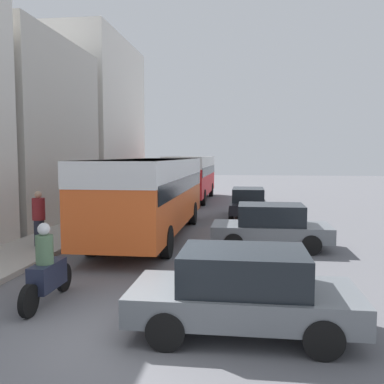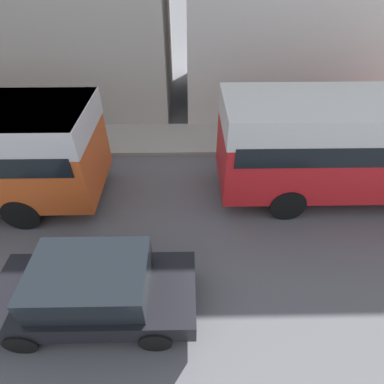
{
  "view_description": "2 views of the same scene",
  "coord_description": "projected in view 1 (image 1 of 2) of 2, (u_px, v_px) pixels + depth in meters",
  "views": [
    {
      "loc": [
        1.82,
        -6.86,
        3.12
      ],
      "look_at": [
        -0.9,
        14.51,
        1.25
      ],
      "focal_mm": 40.0,
      "sensor_mm": 36.0,
      "label": 1
    },
    {
      "loc": [
        5.25,
        16.57,
        6.14
      ],
      "look_at": [
        -0.46,
        16.67,
        1.26
      ],
      "focal_mm": 28.0,
      "sensor_mm": 36.0,
      "label": 2
    }
  ],
  "objects": [
    {
      "name": "bus_lead",
      "position": [
        151.0,
        187.0,
        16.13
      ],
      "size": [
        2.65,
        10.37,
        2.96
      ],
      "color": "#EA5B23",
      "rests_on": "ground_plane"
    },
    {
      "name": "ground_plane",
      "position": [
        137.0,
        339.0,
        7.28
      ],
      "size": [
        120.0,
        120.0,
        0.0
      ],
      "primitive_type": "plane",
      "color": "slate"
    },
    {
      "name": "building_far_terrace",
      "position": [
        81.0,
        122.0,
        29.27
      ],
      "size": [
        6.59,
        9.85,
        10.77
      ],
      "color": "silver",
      "rests_on": "ground_plane"
    },
    {
      "name": "car_crossing",
      "position": [
        243.0,
        290.0,
        7.46
      ],
      "size": [
        3.94,
        1.89,
        1.48
      ],
      "rotation": [
        0.0,
        0.0,
        1.57
      ],
      "color": "slate",
      "rests_on": "ground_plane"
    },
    {
      "name": "bus_following",
      "position": [
        192.0,
        172.0,
        29.35
      ],
      "size": [
        2.49,
        9.54,
        3.03
      ],
      "color": "red",
      "rests_on": "ground_plane"
    },
    {
      "name": "car_distant",
      "position": [
        248.0,
        202.0,
        21.46
      ],
      "size": [
        1.82,
        4.07,
        1.47
      ],
      "color": "black",
      "rests_on": "ground_plane"
    },
    {
      "name": "car_far_curb",
      "position": [
        271.0,
        226.0,
        14.26
      ],
      "size": [
        3.89,
        1.9,
        1.49
      ],
      "rotation": [
        0.0,
        0.0,
        1.57
      ],
      "color": "slate",
      "rests_on": "ground_plane"
    },
    {
      "name": "motorcycle_behind_lead",
      "position": [
        47.0,
        272.0,
        8.94
      ],
      "size": [
        0.38,
        2.24,
        1.73
      ],
      "color": "#1E2338",
      "rests_on": "ground_plane"
    },
    {
      "name": "building_midblock",
      "position": [
        7.0,
        133.0,
        19.76
      ],
      "size": [
        6.03,
        7.9,
        8.31
      ],
      "color": "beige",
      "rests_on": "ground_plane"
    },
    {
      "name": "pedestrian_near_curb",
      "position": [
        39.0,
        218.0,
        13.97
      ],
      "size": [
        0.41,
        0.41,
        1.8
      ],
      "color": "#232838",
      "rests_on": "sidewalk"
    }
  ]
}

